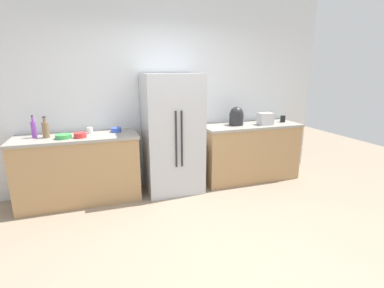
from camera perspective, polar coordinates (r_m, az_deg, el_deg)
ground_plane at (r=3.12m, az=2.26°, el=-19.98°), size 11.04×11.04×0.00m
kitchen_back_panel at (r=4.44m, az=-6.70°, el=11.43°), size 5.52×0.10×3.06m
counter_left at (r=4.19m, az=-21.69°, el=-4.64°), size 1.60×0.63×0.93m
counter_right at (r=4.80m, az=11.44°, el=-1.50°), size 1.61×0.63×0.93m
refrigerator at (r=4.16m, az=-3.95°, el=2.01°), size 0.81×0.69×1.73m
toaster at (r=4.70m, az=14.56°, el=4.95°), size 0.22×0.17×0.19m
rice_cooker at (r=4.56m, az=8.93°, el=5.53°), size 0.23×0.23×0.29m
bottle_a at (r=4.10m, az=-27.41°, el=2.65°), size 0.08×0.08×0.28m
bottle_b at (r=4.18m, az=-29.26°, el=2.64°), size 0.06×0.06×0.29m
cup_a at (r=4.16m, az=-19.87°, el=2.59°), size 0.08×0.08×0.08m
cup_b at (r=5.03m, az=17.83°, el=4.86°), size 0.08×0.08×0.11m
bowl_a at (r=3.94m, az=-21.60°, el=1.67°), size 0.16×0.16×0.07m
bowl_b at (r=4.15m, az=-15.05°, el=2.78°), size 0.15×0.15×0.06m
bowl_c at (r=3.98m, az=-24.48°, el=1.40°), size 0.19×0.19×0.05m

